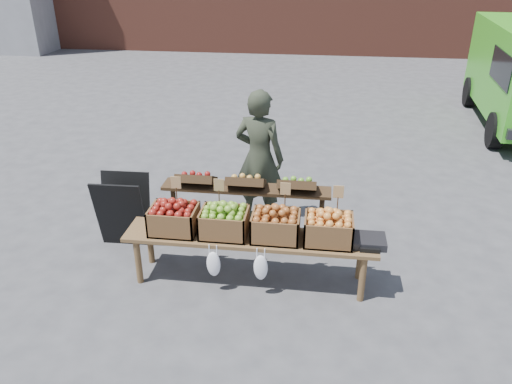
% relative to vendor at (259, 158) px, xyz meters
% --- Properties ---
extents(ground, '(80.00, 80.00, 0.00)m').
position_rel_vendor_xyz_m(ground, '(1.01, -1.03, -0.90)').
color(ground, '#434346').
extents(vendor, '(0.75, 0.58, 1.80)m').
position_rel_vendor_xyz_m(vendor, '(0.00, 0.00, 0.00)').
color(vendor, '#2A2F22').
rests_on(vendor, ground).
extents(chalkboard_sign, '(0.61, 0.35, 0.91)m').
position_rel_vendor_xyz_m(chalkboard_sign, '(-1.57, -0.83, -0.45)').
color(chalkboard_sign, black).
rests_on(chalkboard_sign, ground).
extents(back_table, '(2.10, 0.44, 1.04)m').
position_rel_vendor_xyz_m(back_table, '(-0.07, -0.68, -0.38)').
color(back_table, '#322213').
rests_on(back_table, ground).
extents(display_bench, '(2.70, 0.56, 0.57)m').
position_rel_vendor_xyz_m(display_bench, '(0.08, -1.40, -0.62)').
color(display_bench, brown).
rests_on(display_bench, ground).
extents(crate_golden_apples, '(0.50, 0.40, 0.28)m').
position_rel_vendor_xyz_m(crate_golden_apples, '(-0.75, -1.40, -0.19)').
color(crate_golden_apples, maroon).
rests_on(crate_golden_apples, display_bench).
extents(crate_russet_pears, '(0.50, 0.40, 0.28)m').
position_rel_vendor_xyz_m(crate_russet_pears, '(-0.20, -1.40, -0.19)').
color(crate_russet_pears, '#4E7B1E').
rests_on(crate_russet_pears, display_bench).
extents(crate_red_apples, '(0.50, 0.40, 0.28)m').
position_rel_vendor_xyz_m(crate_red_apples, '(0.35, -1.40, -0.19)').
color(crate_red_apples, '#9E5029').
rests_on(crate_red_apples, display_bench).
extents(crate_green_apples, '(0.50, 0.40, 0.28)m').
position_rel_vendor_xyz_m(crate_green_apples, '(0.90, -1.40, -0.19)').
color(crate_green_apples, gold).
rests_on(crate_green_apples, display_bench).
extents(weighing_scale, '(0.34, 0.30, 0.08)m').
position_rel_vendor_xyz_m(weighing_scale, '(1.33, -1.40, -0.29)').
color(weighing_scale, black).
rests_on(weighing_scale, display_bench).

